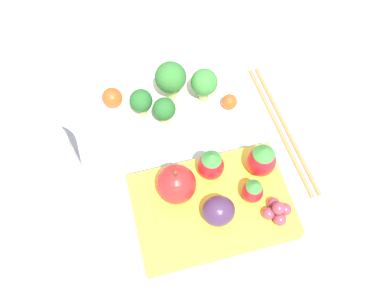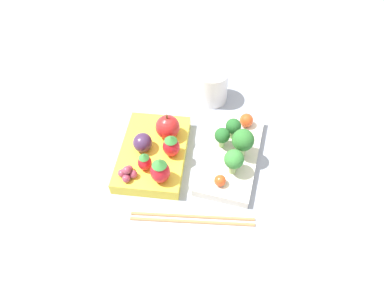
# 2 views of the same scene
# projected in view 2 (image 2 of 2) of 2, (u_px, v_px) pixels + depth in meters

# --- Properties ---
(ground_plane) EXTENTS (4.00, 4.00, 0.00)m
(ground_plane) POSITION_uv_depth(u_px,v_px,m) (195.00, 155.00, 0.67)
(ground_plane) COLOR #939EB2
(bento_box_savoury) EXTENTS (0.22, 0.13, 0.02)m
(bento_box_savoury) POSITION_uv_depth(u_px,v_px,m) (231.00, 157.00, 0.65)
(bento_box_savoury) COLOR silver
(bento_box_savoury) RESTS_ON ground_plane
(bento_box_fruit) EXTENTS (0.18, 0.12, 0.02)m
(bento_box_fruit) POSITION_uv_depth(u_px,v_px,m) (153.00, 153.00, 0.65)
(bento_box_fruit) COLOR yellow
(bento_box_fruit) RESTS_ON ground_plane
(broccoli_floret_0) EXTENTS (0.04, 0.04, 0.05)m
(broccoli_floret_0) POSITION_uv_depth(u_px,v_px,m) (234.00, 160.00, 0.59)
(broccoli_floret_0) COLOR #93B770
(broccoli_floret_0) RESTS_ON bento_box_savoury
(broccoli_floret_1) EXTENTS (0.03, 0.03, 0.05)m
(broccoli_floret_1) POSITION_uv_depth(u_px,v_px,m) (233.00, 127.00, 0.65)
(broccoli_floret_1) COLOR #93B770
(broccoli_floret_1) RESTS_ON bento_box_savoury
(broccoli_floret_2) EXTENTS (0.04, 0.04, 0.06)m
(broccoli_floret_2) POSITION_uv_depth(u_px,v_px,m) (243.00, 141.00, 0.61)
(broccoli_floret_2) COLOR #93B770
(broccoli_floret_2) RESTS_ON bento_box_savoury
(broccoli_floret_3) EXTENTS (0.03, 0.03, 0.04)m
(broccoli_floret_3) POSITION_uv_depth(u_px,v_px,m) (222.00, 136.00, 0.64)
(broccoli_floret_3) COLOR #93B770
(broccoli_floret_3) RESTS_ON bento_box_savoury
(cherry_tomato_0) EXTENTS (0.02, 0.02, 0.02)m
(cherry_tomato_0) POSITION_uv_depth(u_px,v_px,m) (220.00, 181.00, 0.59)
(cherry_tomato_0) COLOR #DB4C1E
(cherry_tomato_0) RESTS_ON bento_box_savoury
(cherry_tomato_1) EXTENTS (0.03, 0.03, 0.03)m
(cherry_tomato_1) POSITION_uv_depth(u_px,v_px,m) (246.00, 120.00, 0.68)
(cherry_tomato_1) COLOR #DB4C1E
(cherry_tomato_1) RESTS_ON bento_box_savoury
(apple) EXTENTS (0.05, 0.05, 0.05)m
(apple) POSITION_uv_depth(u_px,v_px,m) (168.00, 127.00, 0.65)
(apple) COLOR red
(apple) RESTS_ON bento_box_fruit
(strawberry_0) EXTENTS (0.03, 0.03, 0.05)m
(strawberry_0) POSITION_uv_depth(u_px,v_px,m) (160.00, 171.00, 0.58)
(strawberry_0) COLOR red
(strawberry_0) RESTS_ON bento_box_fruit
(strawberry_1) EXTENTS (0.03, 0.03, 0.05)m
(strawberry_1) POSITION_uv_depth(u_px,v_px,m) (171.00, 146.00, 0.62)
(strawberry_1) COLOR red
(strawberry_1) RESTS_ON bento_box_fruit
(strawberry_2) EXTENTS (0.03, 0.03, 0.04)m
(strawberry_2) POSITION_uv_depth(u_px,v_px,m) (145.00, 162.00, 0.60)
(strawberry_2) COLOR red
(strawberry_2) RESTS_ON bento_box_fruit
(plum) EXTENTS (0.04, 0.04, 0.03)m
(plum) POSITION_uv_depth(u_px,v_px,m) (143.00, 142.00, 0.63)
(plum) COLOR #42284C
(plum) RESTS_ON bento_box_fruit
(grape_cluster) EXTENTS (0.03, 0.03, 0.03)m
(grape_cluster) POSITION_uv_depth(u_px,v_px,m) (127.00, 173.00, 0.60)
(grape_cluster) COLOR #93384C
(grape_cluster) RESTS_ON bento_box_fruit
(drinking_cup) EXTENTS (0.07, 0.07, 0.07)m
(drinking_cup) POSITION_uv_depth(u_px,v_px,m) (212.00, 86.00, 0.74)
(drinking_cup) COLOR white
(drinking_cup) RESTS_ON ground_plane
(chopsticks_pair) EXTENTS (0.03, 0.21, 0.01)m
(chopsticks_pair) POSITION_uv_depth(u_px,v_px,m) (192.00, 218.00, 0.57)
(chopsticks_pair) COLOR #A37547
(chopsticks_pair) RESTS_ON ground_plane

